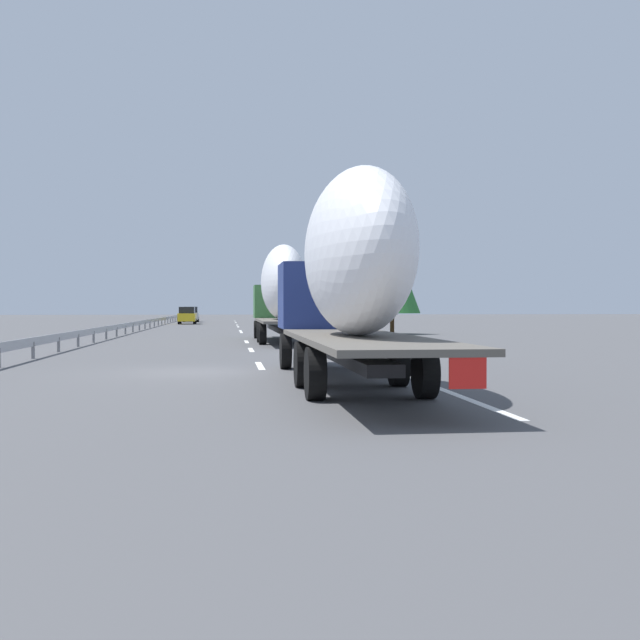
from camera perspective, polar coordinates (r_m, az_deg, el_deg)
The scene contains 20 objects.
ground_plane at distance 61.67m, azimuth -7.68°, elevation -0.74°, with size 260.00×260.00×0.00m, color #4C4C4F.
lane_stripe_0 at distance 23.73m, azimuth -4.51°, elevation -3.42°, with size 3.20×0.20×0.01m, color white.
lane_stripe_1 at distance 32.58m, azimuth -5.17°, elevation -2.23°, with size 3.20×0.20×0.01m, color white.
lane_stripe_2 at distance 40.27m, azimuth -5.51°, elevation -1.63°, with size 3.20×0.20×0.01m, color white.
lane_stripe_3 at distance 55.56m, azimuth -5.90°, elevation -0.92°, with size 3.20×0.20×0.01m, color white.
lane_stripe_4 at distance 59.04m, azimuth -5.96°, elevation -0.81°, with size 3.20×0.20×0.01m, color white.
lane_stripe_5 at distance 71.12m, azimuth -6.13°, elevation -0.51°, with size 3.20×0.20×0.01m, color white.
lane_stripe_6 at distance 78.38m, azimuth -6.20°, elevation -0.37°, with size 3.20×0.20×0.01m, color white.
lane_stripe_7 at distance 91.01m, azimuth -6.31°, elevation -0.19°, with size 3.20×0.20×0.01m, color white.
lane_stripe_8 at distance 101.58m, azimuth -6.37°, elevation -0.07°, with size 3.20×0.20×0.01m, color white.
edge_line_right at distance 66.82m, azimuth -2.90°, elevation -0.60°, with size 110.00×0.20×0.01m, color white.
truck_lead at distance 39.60m, azimuth -2.88°, elevation 2.32°, with size 14.37×2.55×4.97m.
truck_trailing at distance 17.66m, azimuth 2.20°, elevation 3.64°, with size 14.27×2.55×4.80m.
car_yellow_coupe at distance 83.84m, azimuth -9.89°, elevation 0.34°, with size 4.78×1.85×1.86m.
car_silver_hatch at distance 95.63m, azimuth -9.63°, elevation 0.42°, with size 4.26×1.91×1.88m.
road_sign at distance 58.22m, azimuth -1.12°, elevation 1.47°, with size 0.10×0.90×3.39m.
tree_0 at distance 86.61m, azimuth 0.11°, elevation 2.35°, with size 2.50×2.50×6.53m.
tree_1 at distance 51.71m, azimuth 5.42°, elevation 3.38°, with size 3.79×3.79×6.60m.
tree_2 at distance 92.99m, azimuth 0.66°, elevation 2.27°, with size 3.18×3.18×6.34m.
guardrail_median at distance 65.00m, azimuth -12.94°, elevation -0.16°, with size 94.00×0.10×0.76m.
Camera 1 is at (-21.63, -0.80, 1.81)m, focal length 42.84 mm.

